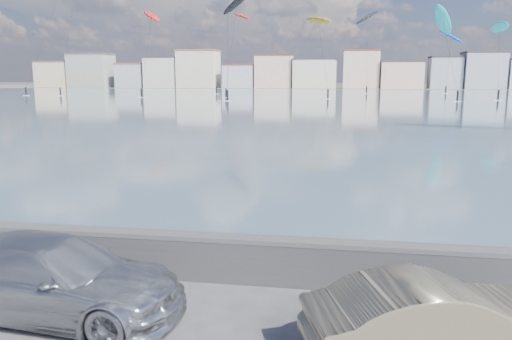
{
  "coord_description": "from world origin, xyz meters",
  "views": [
    {
      "loc": [
        2.82,
        -7.15,
        4.32
      ],
      "look_at": [
        1.0,
        4.0,
        2.2
      ],
      "focal_mm": 35.0,
      "sensor_mm": 36.0,
      "label": 1
    }
  ],
  "objects": [
    {
      "name": "kitesurfer_16",
      "position": [
        -1.81,
        104.56,
        16.03
      ],
      "size": [
        7.7,
        17.25,
        17.75
      ],
      "color": "#BF8C19",
      "rests_on": "ground"
    },
    {
      "name": "kitesurfer_15",
      "position": [
        33.18,
        141.63,
        14.94
      ],
      "size": [
        7.19,
        14.65,
        17.84
      ],
      "color": "blue",
      "rests_on": "ground"
    },
    {
      "name": "seawall",
      "position": [
        0.0,
        2.7,
        0.58
      ],
      "size": [
        400.0,
        0.36,
        1.08
      ],
      "color": "#28282B",
      "rests_on": "ground"
    },
    {
      "name": "kitesurfer_11",
      "position": [
        -23.5,
        129.42,
        19.93
      ],
      "size": [
        8.16,
        17.09,
        21.94
      ],
      "color": "red",
      "rests_on": "ground"
    },
    {
      "name": "kitesurfer_2",
      "position": [
        35.01,
        104.98,
        14.14
      ],
      "size": [
        5.14,
        18.48,
        15.77
      ],
      "color": "#19BFBF",
      "rests_on": "ground"
    },
    {
      "name": "bay_water",
      "position": [
        0.0,
        91.5,
        0.01
      ],
      "size": [
        500.0,
        177.0,
        0.0
      ],
      "primitive_type": "cube",
      "color": "#475768",
      "rests_on": "ground"
    },
    {
      "name": "far_shore_strip",
      "position": [
        0.0,
        200.0,
        0.01
      ],
      "size": [
        500.0,
        60.0,
        0.0
      ],
      "primitive_type": "cube",
      "color": "#4C473D",
      "rests_on": "ground"
    },
    {
      "name": "car_champagne",
      "position": [
        4.37,
        0.25,
        0.66
      ],
      "size": [
        4.21,
        2.59,
        1.31
      ],
      "primitive_type": "imported",
      "rotation": [
        0.0,
        0.0,
        1.9
      ],
      "color": "tan",
      "rests_on": "ground"
    },
    {
      "name": "kitesurfer_4",
      "position": [
        -39.33,
        104.73,
        17.66
      ],
      "size": [
        8.0,
        16.83,
        20.06
      ],
      "color": "red",
      "rests_on": "ground"
    },
    {
      "name": "kitesurfer_7",
      "position": [
        -20.67,
        109.96,
        20.88
      ],
      "size": [
        9.25,
        19.58,
        23.94
      ],
      "color": "black",
      "rests_on": "ground"
    },
    {
      "name": "far_buildings",
      "position": [
        1.31,
        186.0,
        6.03
      ],
      "size": [
        240.79,
        13.26,
        14.6
      ],
      "color": "beige",
      "rests_on": "ground"
    },
    {
      "name": "kitesurfer_3",
      "position": [
        10.21,
        140.79,
        20.35
      ],
      "size": [
        7.72,
        19.34,
        23.28
      ],
      "color": "black",
      "rests_on": "ground"
    },
    {
      "name": "car_silver",
      "position": [
        -2.22,
        0.72,
        0.71
      ],
      "size": [
        5.07,
        2.38,
        1.43
      ],
      "primitive_type": "imported",
      "rotation": [
        0.0,
        0.0,
        1.49
      ],
      "color": "#A4A6AB",
      "rests_on": "ground"
    },
    {
      "name": "kitesurfer_14",
      "position": [
        22.9,
        99.98,
        15.26
      ],
      "size": [
        6.57,
        19.34,
        18.31
      ],
      "color": "#19BFBF",
      "rests_on": "ground"
    }
  ]
}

